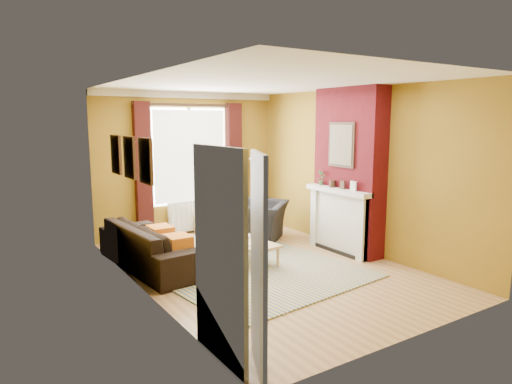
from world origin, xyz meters
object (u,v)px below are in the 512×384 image
at_px(sofa, 154,245).
at_px(floor_lamp, 254,173).
at_px(wicker_stool, 202,224).
at_px(armchair, 258,221).
at_px(coffee_table, 248,243).

height_order(sofa, floor_lamp, floor_lamp).
relative_size(sofa, floor_lamp, 1.58).
relative_size(sofa, wicker_stool, 5.77).
bearing_deg(armchair, sofa, -30.97).
xyz_separation_m(sofa, floor_lamp, (2.74, 1.43, 0.82)).
relative_size(sofa, coffee_table, 2.07).
relative_size(sofa, armchair, 2.08).
bearing_deg(coffee_table, wicker_stool, 78.61).
bearing_deg(wicker_stool, sofa, -136.92).
relative_size(armchair, floor_lamp, 0.76).
bearing_deg(coffee_table, floor_lamp, 49.83).
bearing_deg(sofa, floor_lamp, -67.19).
relative_size(armchair, wicker_stool, 2.77).
xyz_separation_m(coffee_table, floor_lamp, (1.43, 2.07, 0.84)).
distance_m(sofa, coffee_table, 1.46).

